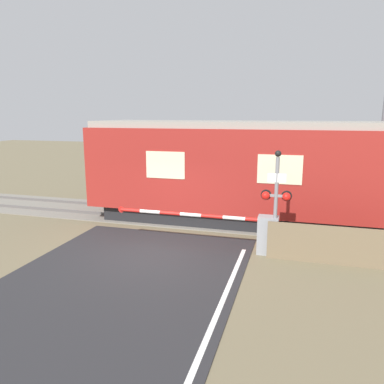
{
  "coord_description": "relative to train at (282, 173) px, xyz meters",
  "views": [
    {
      "loc": [
        4.16,
        -9.92,
        4.12
      ],
      "look_at": [
        0.89,
        1.52,
        1.62
      ],
      "focal_mm": 35.0,
      "sensor_mm": 36.0,
      "label": 1
    }
  ],
  "objects": [
    {
      "name": "catenary_pole",
      "position": [
        3.72,
        2.3,
        1.26
      ],
      "size": [
        0.2,
        1.9,
        6.18
      ],
      "color": "slate",
      "rests_on": "ground_plane"
    },
    {
      "name": "train",
      "position": [
        0.0,
        0.0,
        0.0
      ],
      "size": [
        14.47,
        3.17,
        3.85
      ],
      "color": "black",
      "rests_on": "ground_plane"
    },
    {
      "name": "crossing_barrier",
      "position": [
        -0.57,
        -3.18,
        -1.32
      ],
      "size": [
        5.18,
        0.44,
        1.15
      ],
      "color": "gray",
      "rests_on": "ground_plane"
    },
    {
      "name": "signal_post",
      "position": [
        0.01,
        -3.29,
        -0.2
      ],
      "size": [
        0.88,
        0.26,
        3.11
      ],
      "color": "gray",
      "rests_on": "ground_plane"
    },
    {
      "name": "track_bed",
      "position": [
        -3.59,
        0.0,
        -1.95
      ],
      "size": [
        36.0,
        3.2,
        0.13
      ],
      "color": "slate",
      "rests_on": "ground_plane"
    },
    {
      "name": "roadside_fence",
      "position": [
        2.0,
        -3.51,
        -1.42
      ],
      "size": [
        4.34,
        0.06,
        1.1
      ],
      "color": "#726047",
      "rests_on": "ground_plane"
    },
    {
      "name": "ground_plane",
      "position": [
        -3.59,
        -4.1,
        -1.97
      ],
      "size": [
        80.0,
        80.0,
        0.0
      ],
      "primitive_type": "plane",
      "color": "#6B6047"
    }
  ]
}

